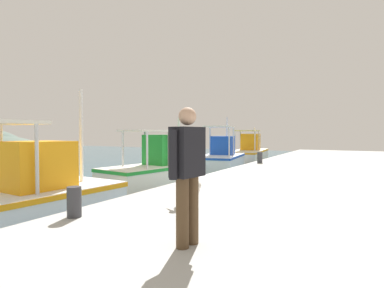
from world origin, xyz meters
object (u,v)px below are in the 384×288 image
at_px(mooring_bollard_second, 74,202).
at_px(mooring_bollard_third, 260,157).
at_px(fishing_boat_fifth, 249,152).
at_px(fishing_boat_second, 13,200).
at_px(pelican, 189,185).
at_px(fisherman_standing, 187,169).
at_px(fishing_boat_third, 155,169).
at_px(fishing_boat_fourth, 221,158).

height_order(mooring_bollard_second, mooring_bollard_third, mooring_bollard_third).
bearing_deg(fishing_boat_fifth, fishing_boat_second, -177.67).
height_order(pelican, fisherman_standing, fisherman_standing).
distance_m(fishing_boat_second, fishing_boat_third, 6.63).
relative_size(fishing_boat_fifth, mooring_bollard_third, 12.69).
height_order(fishing_boat_fourth, fishing_boat_fifth, fishing_boat_fourth).
height_order(fishing_boat_fifth, pelican, fishing_boat_fifth).
xyz_separation_m(fishing_boat_fourth, mooring_bollard_third, (-3.09, -3.30, 0.37)).
height_order(fishing_boat_fourth, mooring_bollard_third, fishing_boat_fourth).
height_order(fishing_boat_fifth, mooring_bollard_second, fishing_boat_fifth).
xyz_separation_m(fishing_boat_fourth, pelican, (-12.37, -4.59, 0.51)).
relative_size(fishing_boat_third, pelican, 5.25).
height_order(fishing_boat_second, mooring_bollard_third, fishing_boat_second).
bearing_deg(fishing_boat_second, fishing_boat_fourth, 2.33).
height_order(fishing_boat_fourth, fisherman_standing, fishing_boat_fourth).
bearing_deg(pelican, fishing_boat_third, 40.31).
bearing_deg(fishing_boat_second, mooring_bollard_third, -15.05).
bearing_deg(fisherman_standing, mooring_bollard_second, 83.49).
relative_size(fishing_boat_third, mooring_bollard_third, 9.26).
height_order(fishing_boat_third, pelican, fishing_boat_third).
bearing_deg(pelican, fishing_boat_second, 103.40).
bearing_deg(mooring_bollard_third, fishing_boat_third, 136.48).
bearing_deg(fisherman_standing, fishing_boat_second, 79.73).
height_order(pelican, mooring_bollard_second, pelican).
bearing_deg(fishing_boat_third, pelican, -139.69).
height_order(fishing_boat_fourth, mooring_bollard_second, fishing_boat_fourth).
bearing_deg(fishing_boat_fourth, fisherman_standing, -158.52).
bearing_deg(mooring_bollard_third, fishing_boat_second, 164.95).
relative_size(fishing_boat_fourth, fishing_boat_fifth, 0.73).
distance_m(fishing_boat_third, fishing_boat_fifth, 12.97).
distance_m(fishing_boat_fifth, mooring_bollard_third, 9.97).
height_order(fishing_boat_second, fishing_boat_third, fishing_boat_second).
bearing_deg(fishing_boat_third, fishing_boat_fifth, 0.33).
bearing_deg(mooring_bollard_second, fishing_boat_second, 76.65).
bearing_deg(fishing_boat_third, mooring_bollard_third, -43.52).
bearing_deg(fisherman_standing, fishing_boat_fifth, 15.98).
xyz_separation_m(fishing_boat_third, mooring_bollard_third, (3.66, -3.48, 0.36)).
height_order(fishing_boat_second, fishing_boat_fifth, fishing_boat_second).
relative_size(fishing_boat_second, fisherman_standing, 3.19).
distance_m(fishing_boat_fourth, mooring_bollard_second, 14.38).
relative_size(fishing_boat_fourth, pelican, 5.28).
distance_m(fishing_boat_second, pelican, 4.20).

